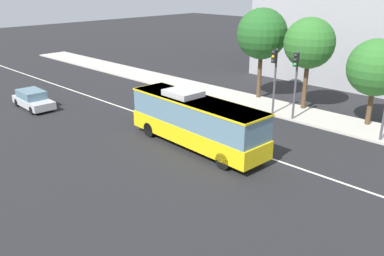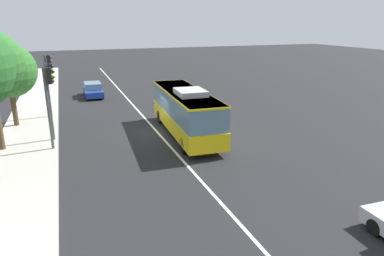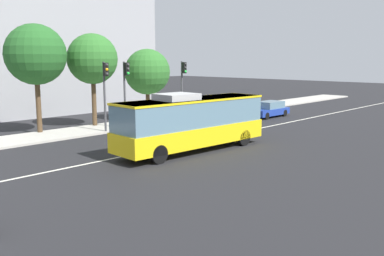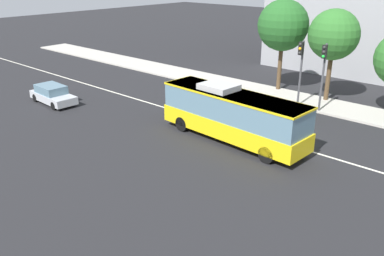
# 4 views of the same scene
# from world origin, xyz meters

# --- Properties ---
(ground_plane) EXTENTS (160.00, 160.00, 0.00)m
(ground_plane) POSITION_xyz_m (0.00, 0.00, 0.00)
(ground_plane) COLOR black
(sidewalk_kerb) EXTENTS (80.00, 3.83, 0.14)m
(sidewalk_kerb) POSITION_xyz_m (0.00, 8.65, 0.07)
(sidewalk_kerb) COLOR #B2ADA3
(sidewalk_kerb) RESTS_ON ground_plane
(lane_centre_line) EXTENTS (76.00, 0.16, 0.01)m
(lane_centre_line) POSITION_xyz_m (0.00, 0.00, 0.01)
(lane_centre_line) COLOR silver
(lane_centre_line) RESTS_ON ground_plane
(transit_bus) EXTENTS (10.13, 3.07, 3.46)m
(transit_bus) POSITION_xyz_m (-1.52, -1.75, 1.81)
(transit_bus) COLOR yellow
(transit_bus) RESTS_ON ground_plane
(sedan_silver) EXTENTS (4.57, 1.98, 1.46)m
(sedan_silver) POSITION_xyz_m (-16.86, -5.14, 0.72)
(sedan_silver) COLOR #B7BABF
(sedan_silver) RESTS_ON ground_plane
(traffic_light_near_corner) EXTENTS (0.34, 0.62, 5.20)m
(traffic_light_near_corner) POSITION_xyz_m (-1.55, 6.87, 3.56)
(traffic_light_near_corner) COLOR #47474C
(traffic_light_near_corner) RESTS_ON ground_plane
(traffic_light_mid_block) EXTENTS (0.34, 0.62, 5.20)m
(traffic_light_mid_block) POSITION_xyz_m (0.27, 6.84, 3.56)
(traffic_light_mid_block) COLOR #47474C
(traffic_light_mid_block) RESTS_ON ground_plane
(street_tree_kerbside_left) EXTENTS (3.94, 3.94, 7.37)m
(street_tree_kerbside_left) POSITION_xyz_m (-0.54, 9.96, 5.37)
(street_tree_kerbside_left) COLOR #4C3823
(street_tree_kerbside_left) RESTS_ON ground_plane
(street_tree_kerbside_centre) EXTENTS (4.30, 4.30, 7.86)m
(street_tree_kerbside_centre) POSITION_xyz_m (-5.08, 10.13, 5.68)
(street_tree_kerbside_centre) COLOR #4C3823
(street_tree_kerbside_centre) RESTS_ON ground_plane
(street_tree_kerbside_right) EXTENTS (3.97, 3.97, 6.28)m
(street_tree_kerbside_right) POSITION_xyz_m (4.80, 9.69, 4.27)
(street_tree_kerbside_right) COLOR #4C3823
(street_tree_kerbside_right) RESTS_ON ground_plane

